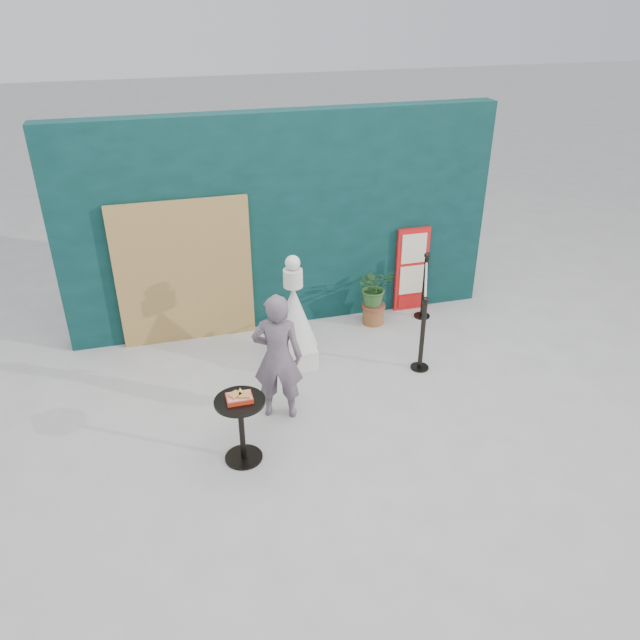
{
  "coord_description": "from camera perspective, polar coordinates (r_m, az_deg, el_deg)",
  "views": [
    {
      "loc": [
        -1.68,
        -4.87,
        4.46
      ],
      "look_at": [
        0.0,
        1.2,
        1.0
      ],
      "focal_mm": 35.0,
      "sensor_mm": 36.0,
      "label": 1
    }
  ],
  "objects": [
    {
      "name": "woman",
      "position": [
        6.94,
        -3.9,
        -3.4
      ],
      "size": [
        0.65,
        0.52,
        1.54
      ],
      "primitive_type": "imported",
      "rotation": [
        0.0,
        0.0,
        2.83
      ],
      "color": "#675862",
      "rests_on": "ground"
    },
    {
      "name": "stanchion_barrier",
      "position": [
        8.62,
        9.44,
        0.98
      ],
      "size": [
        0.84,
        1.54,
        1.03
      ],
      "color": "black",
      "rests_on": "ground"
    },
    {
      "name": "planter",
      "position": [
        8.99,
        4.98,
        2.57
      ],
      "size": [
        0.51,
        0.44,
        0.87
      ],
      "color": "brown",
      "rests_on": "ground"
    },
    {
      "name": "bamboo_fence",
      "position": [
        8.55,
        -12.28,
        4.21
      ],
      "size": [
        1.8,
        0.08,
        2.0
      ],
      "primitive_type": "cube",
      "color": "tan",
      "rests_on": "ground"
    },
    {
      "name": "statue",
      "position": [
        7.94,
        -2.4,
        -0.14
      ],
      "size": [
        0.6,
        0.6,
        1.53
      ],
      "color": "white",
      "rests_on": "ground"
    },
    {
      "name": "food_basket",
      "position": [
        6.32,
        -7.38,
        -7.0
      ],
      "size": [
        0.26,
        0.19,
        0.11
      ],
      "color": "red",
      "rests_on": "cafe_table"
    },
    {
      "name": "menu_board",
      "position": [
        9.41,
        8.37,
        4.57
      ],
      "size": [
        0.5,
        0.07,
        1.3
      ],
      "color": "red",
      "rests_on": "ground"
    },
    {
      "name": "back_wall",
      "position": [
        8.71,
        -3.46,
        8.87
      ],
      "size": [
        6.0,
        0.3,
        3.0
      ],
      "primitive_type": "cube",
      "color": "black",
      "rests_on": "ground"
    },
    {
      "name": "cafe_table",
      "position": [
        6.49,
        -7.23,
        -9.09
      ],
      "size": [
        0.52,
        0.52,
        0.75
      ],
      "color": "black",
      "rests_on": "ground"
    },
    {
      "name": "ground",
      "position": [
        6.81,
        2.75,
        -12.15
      ],
      "size": [
        60.0,
        60.0,
        0.0
      ],
      "primitive_type": "plane",
      "color": "#ADAAA5",
      "rests_on": "ground"
    }
  ]
}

